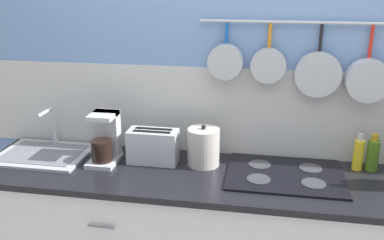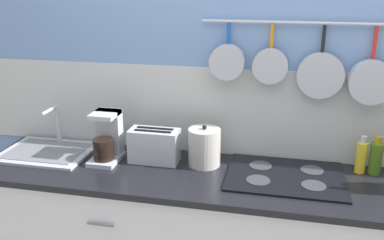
{
  "view_description": "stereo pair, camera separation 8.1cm",
  "coord_description": "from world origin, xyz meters",
  "px_view_note": "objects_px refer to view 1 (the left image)",
  "views": [
    {
      "loc": [
        0.01,
        -2.02,
        1.9
      ],
      "look_at": [
        -0.35,
        0.0,
        1.2
      ],
      "focal_mm": 40.0,
      "sensor_mm": 36.0,
      "label": 1
    },
    {
      "loc": [
        0.09,
        -2.01,
        1.9
      ],
      "look_at": [
        -0.35,
        0.0,
        1.2
      ],
      "focal_mm": 40.0,
      "sensor_mm": 36.0,
      "label": 2
    }
  ],
  "objects_px": {
    "bottle_olive_oil": "(359,154)",
    "bottle_hot_sauce": "(373,155)",
    "kettle": "(204,147)",
    "toaster": "(153,146)",
    "coffee_maker": "(105,141)"
  },
  "relations": [
    {
      "from": "toaster",
      "to": "bottle_hot_sauce",
      "type": "height_order",
      "value": "bottle_hot_sauce"
    },
    {
      "from": "toaster",
      "to": "bottle_olive_oil",
      "type": "bearing_deg",
      "value": 5.1
    },
    {
      "from": "coffee_maker",
      "to": "bottle_olive_oil",
      "type": "height_order",
      "value": "coffee_maker"
    },
    {
      "from": "bottle_olive_oil",
      "to": "bottle_hot_sauce",
      "type": "relative_size",
      "value": 0.99
    },
    {
      "from": "bottle_olive_oil",
      "to": "kettle",
      "type": "bearing_deg",
      "value": -174.24
    },
    {
      "from": "bottle_olive_oil",
      "to": "bottle_hot_sauce",
      "type": "distance_m",
      "value": 0.07
    },
    {
      "from": "bottle_hot_sauce",
      "to": "bottle_olive_oil",
      "type": "bearing_deg",
      "value": -179.01
    },
    {
      "from": "coffee_maker",
      "to": "bottle_olive_oil",
      "type": "relative_size",
      "value": 1.38
    },
    {
      "from": "bottle_hot_sauce",
      "to": "kettle",
      "type": "bearing_deg",
      "value": -174.62
    },
    {
      "from": "coffee_maker",
      "to": "bottle_hot_sauce",
      "type": "height_order",
      "value": "coffee_maker"
    },
    {
      "from": "coffee_maker",
      "to": "kettle",
      "type": "relative_size",
      "value": 1.21
    },
    {
      "from": "kettle",
      "to": "toaster",
      "type": "bearing_deg",
      "value": -176.85
    },
    {
      "from": "kettle",
      "to": "bottle_olive_oil",
      "type": "relative_size",
      "value": 1.14
    },
    {
      "from": "toaster",
      "to": "bottle_hot_sauce",
      "type": "relative_size",
      "value": 1.42
    },
    {
      "from": "coffee_maker",
      "to": "toaster",
      "type": "relative_size",
      "value": 0.97
    }
  ]
}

